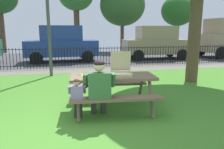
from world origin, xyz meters
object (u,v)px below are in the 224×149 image
(parked_car_right, at_px, (156,42))
(far_tree_right, at_px, (178,11))
(picnic_table_foreground, at_px, (113,83))
(child_at_table, at_px, (77,95))
(pizza_box_open, at_px, (121,69))
(far_tree_midright, at_px, (122,6))
(pizza_slice_on_table, at_px, (84,75))
(adult_at_table, at_px, (99,87))
(lamp_post_walkway, at_px, (47,5))
(parked_car_center, at_px, (62,43))

(parked_car_right, relative_size, far_tree_right, 0.84)
(picnic_table_foreground, height_order, child_at_table, child_at_table)
(pizza_box_open, relative_size, parked_car_right, 0.14)
(parked_car_right, relative_size, far_tree_midright, 0.73)
(picnic_table_foreground, relative_size, pizza_slice_on_table, 7.43)
(adult_at_table, relative_size, child_at_table, 1.40)
(adult_at_table, height_order, far_tree_right, far_tree_right)
(far_tree_midright, height_order, far_tree_right, far_tree_midright)
(parked_car_right, distance_m, far_tree_right, 7.68)
(child_at_table, distance_m, far_tree_midright, 15.35)
(far_tree_right, bearing_deg, adult_at_table, -122.73)
(child_at_table, relative_size, lamp_post_walkway, 0.20)
(far_tree_midright, bearing_deg, picnic_table_foreground, -105.16)
(pizza_slice_on_table, height_order, adult_at_table, adult_at_table)
(parked_car_center, xyz_separation_m, far_tree_midright, (4.96, 5.80, 2.75))
(pizza_box_open, height_order, parked_car_right, parked_car_right)
(pizza_slice_on_table, xyz_separation_m, lamp_post_walkway, (-0.97, 3.86, 1.85))
(adult_at_table, distance_m, lamp_post_walkway, 5.08)
(pizza_box_open, height_order, adult_at_table, pizza_box_open)
(adult_at_table, relative_size, parked_car_right, 0.30)
(picnic_table_foreground, bearing_deg, pizza_box_open, 22.98)
(child_at_table, xyz_separation_m, parked_car_right, (5.18, 8.50, 0.50))
(adult_at_table, xyz_separation_m, parked_car_center, (-0.84, 8.51, 0.35))
(pizza_slice_on_table, distance_m, adult_at_table, 0.71)
(parked_car_center, relative_size, far_tree_right, 0.83)
(pizza_box_open, height_order, parked_car_center, parked_car_center)
(parked_car_center, bearing_deg, child_at_table, -87.16)
(pizza_box_open, relative_size, far_tree_right, 0.12)
(picnic_table_foreground, height_order, parked_car_center, parked_car_center)
(far_tree_right, bearing_deg, pizza_box_open, -122.10)
(parked_car_right, bearing_deg, parked_car_center, 180.00)
(pizza_slice_on_table, height_order, parked_car_right, parked_car_right)
(parked_car_right, distance_m, far_tree_midright, 6.45)
(picnic_table_foreground, distance_m, parked_car_right, 9.16)
(child_at_table, height_order, far_tree_midright, far_tree_midright)
(picnic_table_foreground, bearing_deg, lamp_post_walkway, 111.19)
(adult_at_table, height_order, parked_car_center, parked_car_center)
(parked_car_center, bearing_deg, parked_car_right, -0.00)
(parked_car_center, bearing_deg, adult_at_table, -84.34)
(far_tree_midright, bearing_deg, pizza_slice_on_table, -107.68)
(picnic_table_foreground, xyz_separation_m, parked_car_right, (4.39, 8.03, 0.41))
(child_at_table, bearing_deg, far_tree_right, 56.09)
(adult_at_table, distance_m, far_tree_right, 17.22)
(pizza_slice_on_table, bearing_deg, parked_car_right, 57.53)
(parked_car_right, bearing_deg, adult_at_table, -119.22)
(pizza_slice_on_table, xyz_separation_m, far_tree_midright, (4.35, 13.64, 2.98))
(parked_car_right, bearing_deg, lamp_post_walkway, -146.26)
(adult_at_table, xyz_separation_m, far_tree_right, (9.19, 14.30, 2.75))
(lamp_post_walkway, bearing_deg, pizza_box_open, -65.89)
(parked_car_center, distance_m, far_tree_midright, 8.11)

